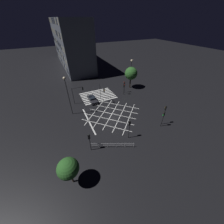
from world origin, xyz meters
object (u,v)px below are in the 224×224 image
Objects in this scene: traffic_light_median_north at (129,126)px; street_tree_near at (131,73)px; traffic_light_nw_cross at (165,111)px; traffic_light_se_main at (78,91)px; street_lamp_east at (131,67)px; street_tree_far at (68,168)px; waiting_car at (92,99)px; traffic_light_median_south at (102,90)px; traffic_light_sw_cross at (124,87)px; street_lamp_west at (67,88)px; traffic_light_ne_cross at (89,139)px; traffic_light_nw_main at (163,116)px; traffic_light_sw_main at (124,85)px.

street_tree_near is at bearing -32.80° from traffic_light_median_north.
street_tree_near is at bearing -10.53° from traffic_light_nw_cross.
traffic_light_nw_cross is 1.04× the size of traffic_light_se_main.
traffic_light_nw_cross is 18.21m from street_lamp_east.
street_tree_far is 1.05× the size of waiting_car.
traffic_light_se_main is at bearing -107.94° from traffic_light_median_south.
traffic_light_sw_cross is 0.39× the size of street_lamp_east.
street_lamp_west is at bearing -60.59° from waiting_car.
street_lamp_east is 14.79m from waiting_car.
street_lamp_east is at bearing 109.85° from traffic_light_median_south.
street_tree_far reaches higher than traffic_light_ne_cross.
traffic_light_sw_cross is at bearing -5.07° from traffic_light_se_main.
traffic_light_ne_cross is (7.67, 13.62, -0.63)m from traffic_light_median_south.
traffic_light_sw_cross is 0.37× the size of street_lamp_west.
street_lamp_east is (-3.78, -18.14, 3.78)m from traffic_light_nw_main.
traffic_light_se_main is 0.93× the size of street_tree_far.
traffic_light_nw_main is (-7.55, 0.26, -0.19)m from traffic_light_median_north.
traffic_light_median_north is 21.47m from street_lamp_east.
traffic_light_nw_cross is 1.00m from traffic_light_nw_main.
traffic_light_median_north reaches higher than traffic_light_ne_cross.
traffic_light_sw_cross is 6.50m from street_lamp_east.
traffic_light_median_north is 14.61m from street_lamp_west.
traffic_light_nw_main reaches higher than traffic_light_sw_main.
traffic_light_nw_cross is 15.52m from traffic_light_sw_main.
street_lamp_east is 1.90m from street_tree_near.
traffic_light_median_south is 0.93× the size of street_tree_far.
traffic_light_median_north is 1.10× the size of traffic_light_ne_cross.
street_tree_near reaches higher than traffic_light_sw_main.
traffic_light_sw_cross is 25.89m from street_tree_far.
traffic_light_sw_main is at bearing 102.87° from traffic_light_median_south.
street_tree_near is (-11.50, -17.84, 1.70)m from traffic_light_median_north.
traffic_light_median_south reaches higher than waiting_car.
street_tree_far is at bearing 10.21° from traffic_light_nw_main.
street_tree_near reaches higher than street_tree_far.
traffic_light_ne_cross is at bearing -133.65° from street_tree_far.
traffic_light_sw_main is at bearing -92.07° from traffic_light_nw_main.
traffic_light_sw_main is at bearing -165.98° from street_lamp_west.
traffic_light_se_main is at bearing -0.52° from traffic_light_sw_main.
traffic_light_median_north is 0.92× the size of traffic_light_median_south.
street_tree_far reaches higher than traffic_light_median_north.
street_lamp_west reaches higher than street_lamp_east.
street_tree_near is (-18.60, -17.46, 1.95)m from traffic_light_ne_cross.
street_tree_far reaches higher than traffic_light_median_south.
traffic_light_median_north is at bearing -161.80° from street_tree_far.
traffic_light_se_main is 0.51× the size of street_lamp_east.
traffic_light_median_north is 7.56m from traffic_light_nw_main.
street_tree_near is (-3.27, -17.61, 1.32)m from traffic_light_nw_cross.
street_lamp_west reaches higher than traffic_light_sw_cross.
traffic_light_ne_cross is (15.33, -0.15, -0.63)m from traffic_light_nw_cross.
traffic_light_nw_cross is at bearing 80.02° from street_lamp_east.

